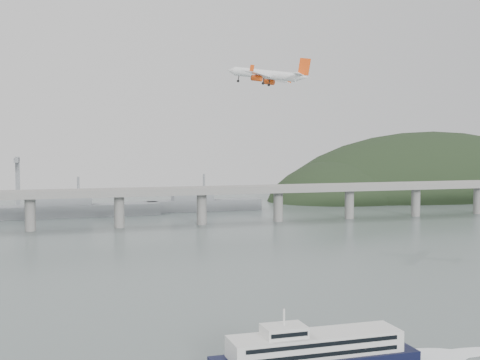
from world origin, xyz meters
name	(u,v)px	position (x,y,z in m)	size (l,w,h in m)	color
ground	(293,307)	(0.00, 0.00, 0.00)	(900.00, 900.00, 0.00)	#576564
bridge	(167,197)	(-1.15, 200.00, 17.65)	(800.00, 22.00, 23.90)	gray
headland	(445,217)	(285.18, 331.75, -19.34)	(365.00, 155.00, 156.00)	black
ferry	(315,353)	(-15.40, -51.93, 3.93)	(76.79, 13.56, 14.51)	black
airliner	(267,75)	(25.75, 96.54, 81.08)	(33.80, 35.01, 11.77)	white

